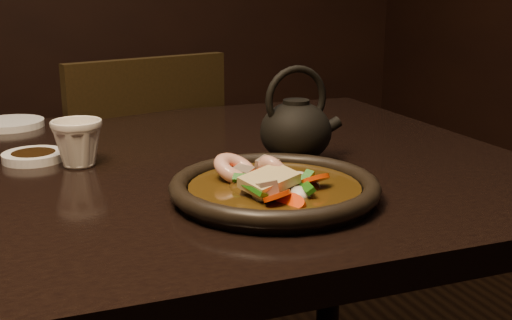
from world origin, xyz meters
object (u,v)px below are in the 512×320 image
object	(u,v)px
table	(23,227)
teapot	(296,128)
tea_cup	(78,141)
chair	(132,212)
plate	(275,189)

from	to	relation	value
table	teapot	bearing A→B (deg)	-9.53
tea_cup	teapot	bearing A→B (deg)	-18.34
chair	teapot	size ratio (longest dim) A/B	5.66
chair	teapot	bearing A→B (deg)	88.03
chair	tea_cup	bearing A→B (deg)	56.04
plate	teapot	xyz separation A→B (m)	(0.10, 0.15, 0.04)
table	chair	size ratio (longest dim) A/B	1.84
chair	table	bearing A→B (deg)	48.83
plate	tea_cup	world-z (taller)	tea_cup
table	teapot	distance (m)	0.45
table	tea_cup	size ratio (longest dim) A/B	20.05
chair	tea_cup	distance (m)	0.63
chair	plate	size ratio (longest dim) A/B	3.08
plate	teapot	distance (m)	0.19
plate	teapot	size ratio (longest dim) A/B	1.84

